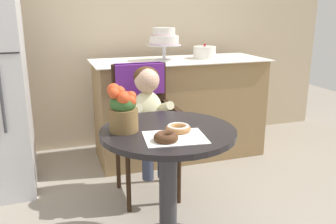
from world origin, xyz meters
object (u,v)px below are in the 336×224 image
Objects in this scene: wicker_chair at (143,109)px; donut_front at (178,128)px; round_layer_cake at (205,52)px; tiered_cake_stand at (164,39)px; seated_child at (148,109)px; donut_mid at (166,137)px; flower_vase at (123,108)px; cafe_table at (168,166)px.

wicker_chair is 7.31× the size of donut_front.
donut_front is 0.64× the size of round_layer_cake.
donut_front is 0.44× the size of tiered_cake_stand.
round_layer_cake reaches higher than donut_front.
seated_child is at bearing -134.87° from round_layer_cake.
donut_mid is 1.74m from round_layer_cake.
donut_front is 1.44m from tiered_cake_stand.
tiered_cake_stand is (0.63, 1.25, 0.24)m from flower_vase.
donut_mid is at bearing -132.26° from donut_front.
donut_mid is at bearing -99.18° from seated_child.
donut_front is (-0.02, -0.79, 0.10)m from wicker_chair.
flower_vase is (-0.26, 0.10, 0.10)m from donut_front.
flower_vase is at bearing -128.77° from round_layer_cake.
round_layer_cake is (0.74, 0.59, 0.31)m from wicker_chair.
round_layer_cake is at bearing 3.16° from tiered_cake_stand.
donut_front is at bearing -21.39° from flower_vase.
round_layer_cake is (0.74, 0.75, 0.28)m from seated_child.
wicker_chair is at bearing 67.75° from flower_vase.
cafe_table is at bearing -88.46° from wicker_chair.
round_layer_cake is (1.02, 1.27, 0.11)m from flower_vase.
flower_vase reaches higher than seated_child.
donut_front is at bearing -105.04° from tiered_cake_stand.
wicker_chair is 1.00m from round_layer_cake.
flower_vase is at bearing -106.61° from wicker_chair.
wicker_chair reaches higher than cafe_table.
cafe_table is 3.54× the size of round_layer_cake.
seated_child is (0.05, 0.57, 0.17)m from cafe_table.
cafe_table is at bearing 123.58° from donut_front.
round_layer_cake reaches higher than wicker_chair.
donut_front is 1.10× the size of donut_mid.
cafe_table is 5.51× the size of donut_front.
seated_child reaches higher than cafe_table.
flower_vase is 1.64m from round_layer_cake.
wicker_chair is at bearing 88.85° from donut_front.
donut_mid is (-0.10, -0.12, 0.00)m from donut_front.
donut_front is at bearing -85.51° from wicker_chair.
flower_vase is at bearing -116.62° from tiered_cake_stand.
donut_front is at bearing -91.43° from seated_child.
tiered_cake_stand is (0.47, 1.47, 0.34)m from donut_mid.
round_layer_cake is at bearing 51.23° from flower_vase.
wicker_chair is 0.80m from tiered_cake_stand.
flower_vase is 1.23× the size of round_layer_cake.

